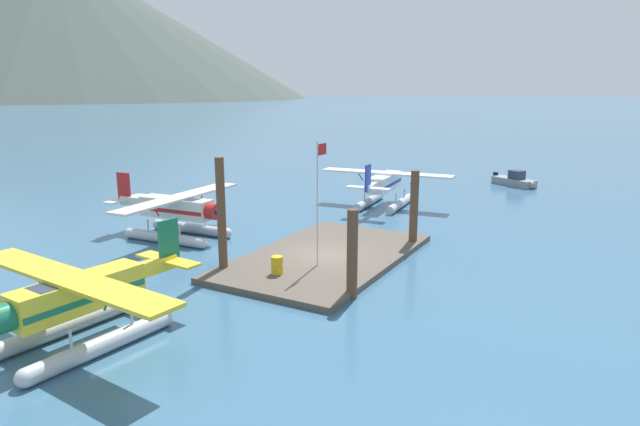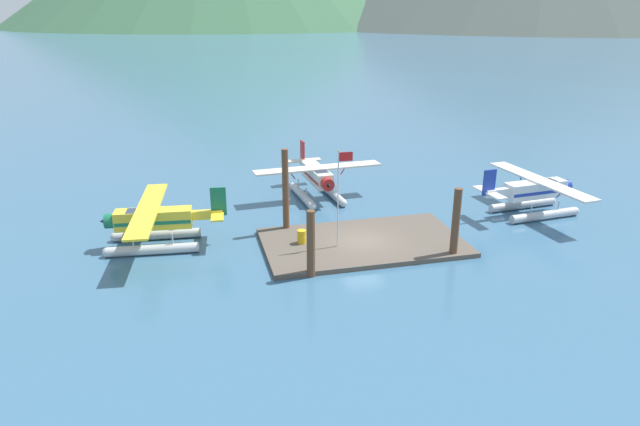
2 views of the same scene
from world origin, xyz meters
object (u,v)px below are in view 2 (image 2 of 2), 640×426
at_px(flagpole, 340,188).
at_px(seaplane_yellow_port_fwd, 154,224).
at_px(seaplane_white_stbd_fwd, 535,194).
at_px(seaplane_cream_bow_centre, 317,179).
at_px(fuel_drum, 302,237).

xyz_separation_m(flagpole, seaplane_yellow_port_fwd, (-11.44, 3.44, -2.63)).
relative_size(flagpole, seaplane_white_stbd_fwd, 0.60).
height_order(flagpole, seaplane_cream_bow_centre, flagpole).
relative_size(flagpole, seaplane_cream_bow_centre, 0.60).
distance_m(fuel_drum, seaplane_yellow_port_fwd, 9.55).
height_order(seaplane_yellow_port_fwd, seaplane_cream_bow_centre, same).
xyz_separation_m(seaplane_yellow_port_fwd, seaplane_cream_bow_centre, (12.54, 7.17, 0.00)).
bearing_deg(flagpole, seaplane_yellow_port_fwd, 163.24).
bearing_deg(seaplane_yellow_port_fwd, flagpole, -16.76).
height_order(flagpole, seaplane_white_stbd_fwd, flagpole).
xyz_separation_m(flagpole, fuel_drum, (-2.22, 1.06, -3.47)).
bearing_deg(seaplane_yellow_port_fwd, fuel_drum, -14.53).
height_order(fuel_drum, seaplane_yellow_port_fwd, seaplane_yellow_port_fwd).
height_order(seaplane_yellow_port_fwd, seaplane_white_stbd_fwd, same).
bearing_deg(seaplane_yellow_port_fwd, seaplane_cream_bow_centre, 29.77).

